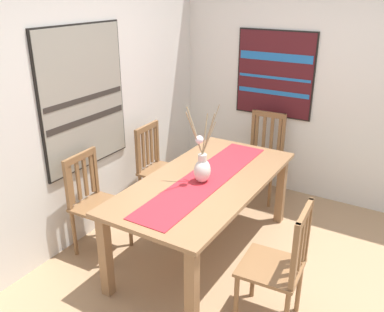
% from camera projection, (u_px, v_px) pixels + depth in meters
% --- Properties ---
extents(ground_plane, '(6.40, 6.40, 0.03)m').
position_uv_depth(ground_plane, '(263.00, 287.00, 3.44)').
color(ground_plane, '#A37F5B').
extents(wall_back, '(6.40, 0.12, 2.70)m').
position_uv_depth(wall_back, '(83.00, 98.00, 3.81)').
color(wall_back, silver).
rests_on(wall_back, ground_plane).
extents(wall_side, '(0.12, 6.40, 2.70)m').
position_uv_depth(wall_side, '(338.00, 83.00, 4.39)').
color(wall_side, silver).
rests_on(wall_side, ground_plane).
extents(dining_table, '(1.93, 0.95, 0.76)m').
position_uv_depth(dining_table, '(206.00, 189.00, 3.62)').
color(dining_table, '#8E6642').
rests_on(dining_table, ground_plane).
extents(table_runner, '(1.78, 0.36, 0.01)m').
position_uv_depth(table_runner, '(206.00, 179.00, 3.58)').
color(table_runner, '#B7232D').
rests_on(table_runner, dining_table).
extents(centerpiece_vase, '(0.32, 0.25, 0.67)m').
position_uv_depth(centerpiece_vase, '(202.00, 167.00, 3.47)').
color(centerpiece_vase, silver).
rests_on(centerpiece_vase, dining_table).
extents(chair_0, '(0.45, 0.45, 0.97)m').
position_uv_depth(chair_0, '(279.00, 265.00, 2.89)').
color(chair_0, brown).
rests_on(chair_0, ground_plane).
extents(chair_1, '(0.44, 0.44, 0.98)m').
position_uv_depth(chair_1, '(263.00, 155.00, 4.74)').
color(chair_1, brown).
rests_on(chair_1, ground_plane).
extents(chair_2, '(0.44, 0.44, 0.94)m').
position_uv_depth(chair_2, '(95.00, 202.00, 3.74)').
color(chair_2, brown).
rests_on(chair_2, ground_plane).
extents(chair_3, '(0.44, 0.44, 0.96)m').
position_uv_depth(chair_3, '(158.00, 167.00, 4.43)').
color(chair_3, brown).
rests_on(chair_3, ground_plane).
extents(painting_on_back_wall, '(1.01, 0.05, 1.29)m').
position_uv_depth(painting_on_back_wall, '(84.00, 98.00, 3.73)').
color(painting_on_back_wall, black).
extents(painting_on_side_wall, '(0.05, 0.90, 0.97)m').
position_uv_depth(painting_on_side_wall, '(275.00, 74.00, 4.65)').
color(painting_on_side_wall, black).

